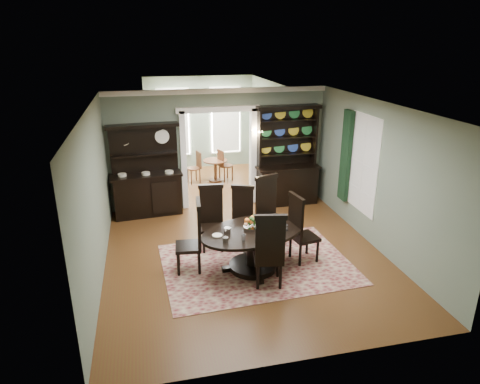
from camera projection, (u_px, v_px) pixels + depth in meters
The scene contains 19 objects.
room at pixel (246, 182), 8.09m from camera, with size 5.51×6.01×3.01m.
parlor at pixel (204, 128), 13.14m from camera, with size 3.51×3.50×3.01m.
doorway_trim at pixel (219, 144), 10.79m from camera, with size 2.08×0.25×2.57m.
right_window at pixel (355, 160), 9.46m from camera, with size 0.15×1.47×2.12m.
wall_sconce at pixel (257, 133), 10.75m from camera, with size 0.27×0.21×0.21m.
rug at pixel (257, 264), 8.33m from camera, with size 3.57×2.56×0.01m, color maroon.
dining_table at pixel (253, 242), 7.98m from camera, with size 2.36×2.36×0.81m.
centerpiece at pixel (251, 226), 7.93m from camera, with size 1.44×0.92×0.24m.
chair_far_left at pixel (212, 215), 8.81m from camera, with size 0.54×0.52×1.35m.
chair_far_mid at pixel (242, 214), 8.99m from camera, with size 0.60×0.59×1.27m.
chair_far_right at pixel (269, 207), 9.09m from camera, with size 0.67×0.65×1.45m.
chair_end_left at pixel (194, 235), 7.90m from camera, with size 0.53×0.56×1.39m.
chair_end_right at pixel (300, 227), 8.21m from camera, with size 0.57×0.59×1.40m.
chair_near at pixel (269, 249), 7.32m from camera, with size 0.61×0.59×1.43m.
sideboard at pixel (147, 184), 10.45m from camera, with size 1.75×0.75×2.25m.
welsh_dresser at pixel (287, 169), 11.13m from camera, with size 1.65×0.62×2.56m.
parlor_table at pixel (215, 167), 12.95m from camera, with size 0.72×0.72×0.67m.
parlor_chair_left at pixel (196, 166), 12.84m from camera, with size 0.43×0.42×0.94m.
parlor_chair_right at pixel (224, 164), 12.98m from camera, with size 0.46×0.45×0.97m.
Camera 1 is at (-1.81, -7.41, 4.18)m, focal length 32.00 mm.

